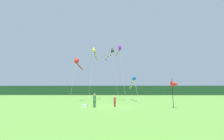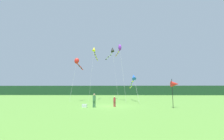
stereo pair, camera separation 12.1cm
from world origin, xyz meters
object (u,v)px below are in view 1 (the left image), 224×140
at_px(person_child, 115,101).
at_px(kite_blue, 133,79).
at_px(banner_flag_pole, 175,84).
at_px(cooler_box, 85,106).
at_px(kite_purple, 119,48).
at_px(kite_black, 112,51).
at_px(kite_yellow, 94,51).
at_px(kite_red, 77,62).
at_px(person_adult, 94,100).

height_order(person_child, kite_blue, kite_blue).
bearing_deg(banner_flag_pole, cooler_box, 178.33).
relative_size(kite_purple, kite_black, 0.91).
distance_m(cooler_box, kite_blue, 13.34).
xyz_separation_m(person_child, kite_black, (-0.86, 16.48, 10.99)).
relative_size(cooler_box, banner_flag_pole, 0.17).
relative_size(kite_yellow, kite_black, 0.94).
relative_size(cooler_box, kite_purple, 0.05).
bearing_deg(kite_black, banner_flag_pole, -65.07).
xyz_separation_m(kite_red, kite_yellow, (2.72, 4.63, 3.36)).
bearing_deg(cooler_box, kite_yellow, 94.35).
relative_size(person_child, kite_black, 0.10).
distance_m(cooler_box, banner_flag_pole, 11.27).
bearing_deg(cooler_box, kite_purple, 67.74).
height_order(kite_red, kite_blue, kite_red).
xyz_separation_m(person_child, kite_red, (-7.53, 9.61, 6.95)).
distance_m(kite_blue, kite_purple, 6.84).
bearing_deg(kite_yellow, banner_flag_pole, -51.66).
distance_m(person_adult, banner_flag_pole, 9.95).
xyz_separation_m(cooler_box, kite_blue, (7.19, 10.46, 4.13)).
bearing_deg(person_adult, banner_flag_pole, -1.43).
relative_size(person_child, kite_red, 0.15).
distance_m(kite_red, kite_yellow, 6.33).
relative_size(kite_yellow, kite_blue, 1.17).
relative_size(banner_flag_pole, kite_purple, 0.30).
xyz_separation_m(kite_red, kite_blue, (11.05, 0.10, -3.36)).
bearing_deg(kite_purple, cooler_box, -112.26).
relative_size(cooler_box, kite_red, 0.07).
xyz_separation_m(banner_flag_pole, kite_yellow, (-12.10, 15.30, 8.25)).
xyz_separation_m(cooler_box, kite_black, (2.81, 17.23, 11.54)).
relative_size(kite_yellow, kite_purple, 1.04).
bearing_deg(kite_black, kite_blue, -57.11).
relative_size(person_adult, kite_blue, 0.16).
height_order(kite_red, kite_black, kite_black).
xyz_separation_m(banner_flag_pole, kite_blue, (-3.78, 10.78, 1.53)).
relative_size(kite_blue, kite_purple, 0.89).
distance_m(person_child, kite_yellow, 18.22).
distance_m(banner_flag_pole, kite_black, 21.32).
xyz_separation_m(person_adult, cooler_box, (-1.19, 0.08, -0.74)).
xyz_separation_m(kite_red, kite_purple, (8.44, 0.83, 2.91)).
distance_m(person_adult, person_child, 2.62).
bearing_deg(kite_blue, person_adult, -119.65).
distance_m(cooler_box, kite_purple, 15.95).
distance_m(kite_blue, kite_black, 10.95).
distance_m(banner_flag_pole, kite_purple, 15.30).
bearing_deg(person_adult, kite_black, 84.67).
relative_size(person_child, kite_blue, 0.13).
bearing_deg(kite_yellow, kite_red, -120.49).
xyz_separation_m(person_adult, kite_blue, (6.00, 10.53, 3.39)).
height_order(cooler_box, kite_purple, kite_purple).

